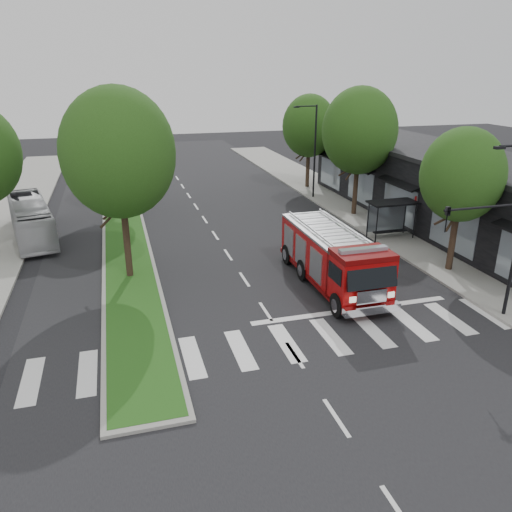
# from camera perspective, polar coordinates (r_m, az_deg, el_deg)

# --- Properties ---
(ground) EXTENTS (140.00, 140.00, 0.00)m
(ground) POSITION_cam_1_polar(r_m,az_deg,el_deg) (23.84, 1.12, -6.37)
(ground) COLOR black
(ground) RESTS_ON ground
(sidewalk_right) EXTENTS (5.00, 80.00, 0.15)m
(sidewalk_right) POSITION_cam_1_polar(r_m,az_deg,el_deg) (37.23, 15.19, 3.12)
(sidewalk_right) COLOR gray
(sidewalk_right) RESTS_ON ground
(median) EXTENTS (3.00, 50.00, 0.15)m
(median) POSITION_cam_1_polar(r_m,az_deg,el_deg) (39.78, -14.97, 4.25)
(median) COLOR gray
(median) RESTS_ON ground
(storefront_row) EXTENTS (8.00, 30.00, 5.00)m
(storefront_row) POSITION_cam_1_polar(r_m,az_deg,el_deg) (39.10, 21.25, 6.95)
(storefront_row) COLOR black
(storefront_row) RESTS_ON ground
(bus_shelter) EXTENTS (3.20, 1.60, 2.61)m
(bus_shelter) POSITION_cam_1_polar(r_m,az_deg,el_deg) (34.52, 15.18, 5.17)
(bus_shelter) COLOR black
(bus_shelter) RESTS_ON ground
(tree_right_near) EXTENTS (4.40, 4.40, 8.05)m
(tree_right_near) POSITION_cam_1_polar(r_m,az_deg,el_deg) (29.00, 22.49, 8.52)
(tree_right_near) COLOR black
(tree_right_near) RESTS_ON ground
(tree_right_mid) EXTENTS (5.60, 5.60, 9.72)m
(tree_right_mid) POSITION_cam_1_polar(r_m,az_deg,el_deg) (38.87, 11.74, 13.82)
(tree_right_mid) COLOR black
(tree_right_mid) RESTS_ON ground
(tree_right_far) EXTENTS (5.00, 5.00, 8.73)m
(tree_right_far) POSITION_cam_1_polar(r_m,az_deg,el_deg) (47.99, 6.11, 14.56)
(tree_right_far) COLOR black
(tree_right_far) RESTS_ON ground
(tree_median_near) EXTENTS (5.80, 5.80, 10.16)m
(tree_median_near) POSITION_cam_1_polar(r_m,az_deg,el_deg) (26.60, -15.45, 11.24)
(tree_median_near) COLOR black
(tree_median_near) RESTS_ON ground
(tree_median_far) EXTENTS (5.60, 5.60, 9.72)m
(tree_median_far) POSITION_cam_1_polar(r_m,az_deg,el_deg) (40.53, -15.91, 13.74)
(tree_median_far) COLOR black
(tree_median_far) RESTS_ON ground
(streetlight_right_near) EXTENTS (4.08, 0.22, 8.00)m
(streetlight_right_near) POSITION_cam_1_polar(r_m,az_deg,el_deg) (23.92, 26.53, 3.51)
(streetlight_right_near) COLOR black
(streetlight_right_near) RESTS_ON ground
(streetlight_right_far) EXTENTS (2.11, 0.20, 8.00)m
(streetlight_right_far) POSITION_cam_1_polar(r_m,az_deg,el_deg) (44.05, 6.57, 12.23)
(streetlight_right_far) COLOR black
(streetlight_right_far) RESTS_ON ground
(fire_engine) EXTENTS (2.82, 9.16, 3.17)m
(fire_engine) POSITION_cam_1_polar(r_m,az_deg,el_deg) (26.49, 8.70, -0.17)
(fire_engine) COLOR #620505
(fire_engine) RESTS_ON ground
(city_bus) EXTENTS (4.15, 9.75, 2.65)m
(city_bus) POSITION_cam_1_polar(r_m,az_deg,el_deg) (36.84, -24.33, 3.83)
(city_bus) COLOR #B5B6BA
(city_bus) RESTS_ON ground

